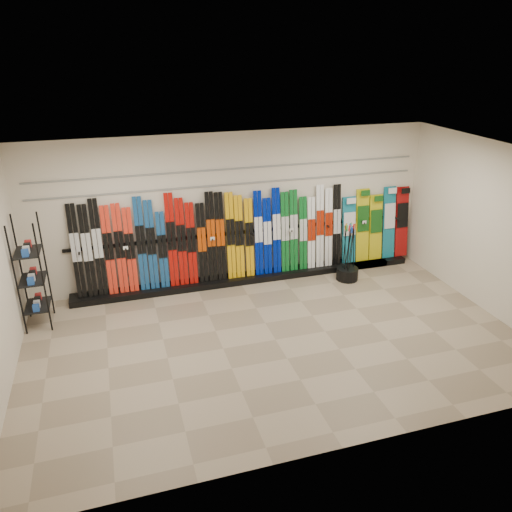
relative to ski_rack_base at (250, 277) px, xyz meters
name	(u,v)px	position (x,y,z in m)	size (l,w,h in m)	color
floor	(276,340)	(-0.22, -2.28, -0.06)	(8.00, 8.00, 0.00)	gray
back_wall	(236,208)	(-0.22, 0.22, 1.44)	(8.00, 8.00, 0.00)	beige
right_wall	(493,230)	(3.78, -2.28, 1.44)	(5.00, 5.00, 0.00)	beige
ceiling	(279,159)	(-0.22, -2.28, 2.94)	(8.00, 8.00, 0.00)	silver
ski_rack_base	(250,277)	(0.00, 0.00, 0.00)	(8.00, 0.40, 0.12)	black
skis	(215,239)	(-0.70, 0.05, 0.91)	(5.37, 0.23, 1.84)	black
snowboards	(376,225)	(2.87, 0.08, 0.81)	(1.58, 0.24, 1.57)	#14728C
accessory_rack	(32,273)	(-3.97, -0.58, 0.90)	(0.40, 0.60, 1.93)	black
pole_bin	(347,274)	(1.93, -0.54, 0.07)	(0.45, 0.45, 0.25)	black
ski_poles	(349,252)	(1.93, -0.54, 0.55)	(0.32, 0.32, 1.18)	black
slatwall_rail_0	(235,184)	(-0.22, 0.20, 1.94)	(7.60, 0.02, 0.03)	gray
slatwall_rail_1	(235,169)	(-0.22, 0.20, 2.24)	(7.60, 0.02, 0.03)	gray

